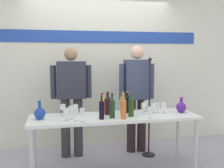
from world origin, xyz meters
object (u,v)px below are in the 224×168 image
(wine_bottle_3, at_px, (102,104))
(microphone_stand, at_px, (149,123))
(wine_bottle_6, at_px, (124,108))
(display_table, at_px, (114,120))
(wine_bottle_2, at_px, (123,105))
(wine_glass_left_4, at_px, (63,107))
(presenter_left, at_px, (71,95))
(wine_bottle_5, at_px, (102,109))
(wine_bottle_8, at_px, (107,105))
(wine_glass_right_1, at_px, (154,106))
(wine_glass_right_3, at_px, (146,104))
(presenter_right, at_px, (137,92))
(wine_glass_left_5, at_px, (71,110))
(decanter_blue_left, at_px, (40,113))
(wine_bottle_7, at_px, (127,104))
(wine_glass_left_1, at_px, (75,107))
(wine_glass_right_4, at_px, (150,110))
(wine_glass_left_0, at_px, (66,112))
(wine_glass_left_2, at_px, (76,113))
(wine_bottle_4, at_px, (131,106))
(decanter_blue_right, at_px, (181,107))
(wine_glass_right_0, at_px, (164,106))
(wine_glass_right_2, at_px, (143,106))
(wine_glass_right_5, at_px, (158,106))
(wine_glass_left_3, at_px, (82,112))
(wine_bottle_1, at_px, (108,103))

(wine_bottle_3, height_order, microphone_stand, microphone_stand)
(wine_bottle_6, bearing_deg, display_table, 109.24)
(wine_bottle_2, relative_size, wine_glass_left_4, 2.04)
(presenter_left, relative_size, wine_bottle_3, 5.95)
(wine_bottle_5, height_order, wine_bottle_8, wine_bottle_5)
(wine_glass_right_1, distance_m, wine_glass_right_3, 0.16)
(presenter_left, height_order, presenter_right, presenter_right)
(microphone_stand, bearing_deg, wine_bottle_3, -163.20)
(wine_glass_left_5, bearing_deg, display_table, 5.93)
(decanter_blue_left, height_order, presenter_right, presenter_right)
(wine_bottle_7, bearing_deg, wine_glass_left_1, 179.08)
(presenter_right, relative_size, wine_glass_right_4, 11.44)
(wine_glass_left_0, relative_size, wine_glass_right_1, 1.07)
(wine_glass_left_1, bearing_deg, wine_glass_left_2, -93.04)
(wine_bottle_4, bearing_deg, wine_glass_right_3, 40.90)
(wine_bottle_5, distance_m, wine_bottle_6, 0.28)
(wine_glass_left_4, bearing_deg, wine_bottle_3, 5.83)
(wine_glass_right_1, bearing_deg, wine_glass_left_5, -175.99)
(wine_bottle_2, bearing_deg, wine_glass_left_0, -168.13)
(wine_bottle_4, relative_size, microphone_stand, 0.21)
(decanter_blue_right, height_order, wine_bottle_5, wine_bottle_5)
(wine_glass_right_0, bearing_deg, display_table, 179.73)
(wine_bottle_6, distance_m, wine_glass_right_2, 0.41)
(presenter_right, distance_m, wine_glass_right_3, 0.51)
(wine_bottle_4, bearing_deg, wine_bottle_3, 139.70)
(wine_glass_left_1, xyz_separation_m, wine_glass_right_1, (1.07, -0.13, 0.00))
(wine_glass_left_2, bearing_deg, wine_glass_right_1, 10.43)
(wine_glass_right_1, height_order, wine_glass_right_5, wine_glass_right_1)
(display_table, relative_size, wine_glass_right_2, 14.63)
(wine_bottle_2, height_order, wine_glass_left_3, wine_bottle_2)
(wine_bottle_1, bearing_deg, wine_glass_left_1, -167.41)
(wine_bottle_4, relative_size, wine_glass_left_1, 2.17)
(decanter_blue_left, height_order, wine_glass_right_0, decanter_blue_left)
(wine_glass_left_1, bearing_deg, wine_bottle_3, 7.56)
(wine_bottle_4, bearing_deg, presenter_left, 134.14)
(wine_bottle_6, bearing_deg, wine_glass_left_1, 148.33)
(wine_glass_right_4, bearing_deg, wine_bottle_1, 131.77)
(wine_bottle_1, relative_size, wine_glass_right_0, 1.94)
(wine_bottle_6, distance_m, wine_glass_left_4, 0.82)
(wine_glass_right_1, relative_size, microphone_stand, 0.10)
(presenter_left, height_order, wine_glass_right_4, presenter_left)
(wine_glass_left_3, bearing_deg, wine_glass_right_2, 17.64)
(presenter_right, bearing_deg, wine_bottle_5, -131.36)
(decanter_blue_right, distance_m, wine_glass_left_0, 1.62)
(presenter_left, height_order, microphone_stand, presenter_left)
(wine_bottle_3, bearing_deg, decanter_blue_right, -9.76)
(wine_glass_right_1, relative_size, wine_glass_right_4, 0.98)
(decanter_blue_right, bearing_deg, wine_glass_left_4, 175.36)
(wine_glass_right_2, bearing_deg, wine_bottle_7, 149.98)
(wine_glass_right_5, xyz_separation_m, microphone_stand, (0.01, 0.37, -0.34))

